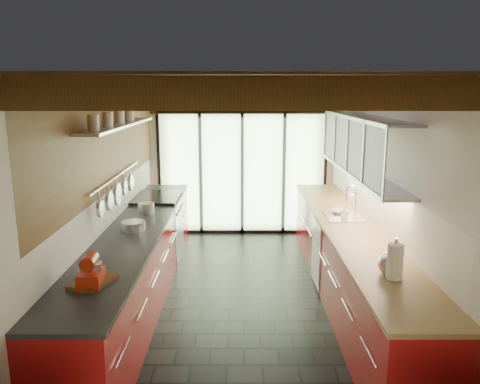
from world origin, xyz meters
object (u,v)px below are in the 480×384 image
at_px(stand_mixer, 91,272).
at_px(soap_bottle, 345,212).
at_px(kettle, 391,262).
at_px(bowl, 341,212).
at_px(paper_towel, 395,262).

xyz_separation_m(stand_mixer, soap_bottle, (2.54, 2.03, -0.02)).
distance_m(kettle, bowl, 2.04).
distance_m(kettle, soap_bottle, 1.81).
height_order(paper_towel, soap_bottle, paper_towel).
bearing_deg(soap_bottle, stand_mixer, -141.40).
bearing_deg(stand_mixer, paper_towel, 2.60).
height_order(soap_bottle, bowl, soap_bottle).
bearing_deg(paper_towel, kettle, 90.00).
bearing_deg(bowl, soap_bottle, -90.00).
relative_size(kettle, soap_bottle, 1.74).
bearing_deg(soap_bottle, bowl, 90.00).
xyz_separation_m(stand_mixer, bowl, (2.54, 2.26, -0.08)).
relative_size(stand_mixer, bowl, 1.42).
relative_size(paper_towel, bowl, 1.63).
distance_m(paper_towel, bowl, 2.15).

